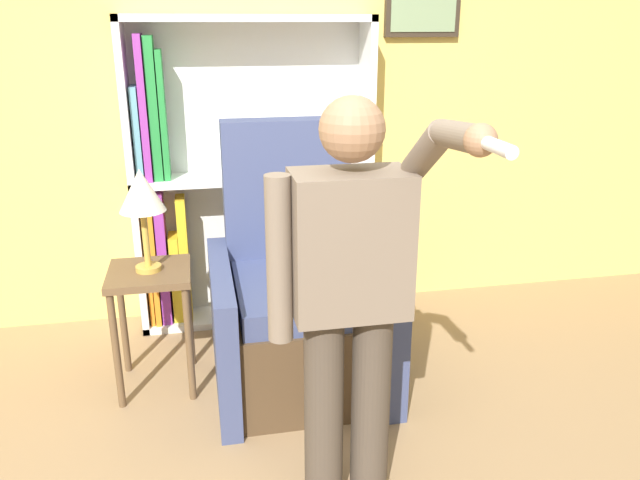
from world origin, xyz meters
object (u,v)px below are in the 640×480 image
person_standing (350,290)px  side_table (151,295)px  bookcase (225,184)px  table_lamp (141,194)px  armchair (297,306)px

person_standing → side_table: 1.32m
bookcase → table_lamp: bearing=-120.3°
bookcase → side_table: 0.92m
bookcase → side_table: bearing=-120.3°
table_lamp → person_standing: bearing=-52.3°
bookcase → armchair: size_ratio=1.39×
armchair → side_table: armchair is taller
bookcase → table_lamp: (-0.42, -0.73, 0.15)m
bookcase → armchair: bookcase is taller
table_lamp → side_table: bearing=-82.9°
bookcase → person_standing: bearing=-78.6°
side_table → table_lamp: table_lamp is taller
table_lamp → bookcase: bearing=59.7°
armchair → side_table: 0.74m
armchair → bookcase: bearing=111.8°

